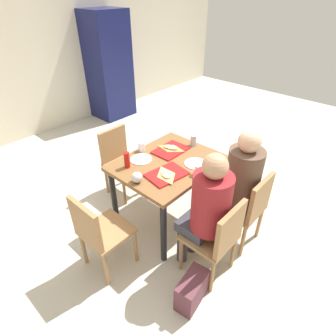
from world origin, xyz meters
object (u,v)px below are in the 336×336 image
Objects in this scene: plastic_cup_b at (198,170)px; foil_bundle at (137,177)px; chair_near_left at (218,236)px; person_in_brown_jacket at (239,179)px; tray_red_near at (167,174)px; handbag at (192,290)px; main_table at (168,171)px; drink_fridge at (109,66)px; chair_far_side at (119,157)px; chair_left_end at (98,231)px; condiment_bottle at (127,160)px; pizza_slice_a at (166,174)px; tray_red_far at (171,150)px; paper_plate_near_edge at (196,163)px; person_in_red at (207,207)px; soda_can at (193,140)px; paper_plate_center at (141,159)px; plastic_cup_a at (142,147)px; chair_near_right at (248,206)px.

plastic_cup_b is 0.57m from foil_bundle.
person_in_brown_jacket is (0.51, 0.14, 0.25)m from chair_near_left.
tray_red_near reaches higher than handbag.
drink_fridge is (1.50, 2.85, 0.30)m from main_table.
plastic_cup_b is at bearing 57.75° from chair_near_left.
tray_red_near is at bearing 134.63° from plastic_cup_b.
chair_far_side is 1.00m from tray_red_near.
chair_near_left is (-0.26, -0.80, -0.17)m from main_table.
plastic_cup_b reaches higher than handbag.
chair_left_end is 2.31× the size of tray_red_near.
chair_near_left is 5.19× the size of condiment_bottle.
drink_fridge reaches higher than pizza_slice_a.
main_table is 0.86m from chair_near_left.
tray_red_far is 1.64× the size of paper_plate_near_edge.
handbag is (-0.79, -0.94, -0.63)m from tray_red_far.
chair_far_side is at bearing 80.04° from person_in_red.
soda_can is at bearing -110.56° from drink_fridge.
handbag is 0.17× the size of drink_fridge.
chair_near_left reaches higher than paper_plate_near_edge.
person_in_brown_jacket is at bearing -76.63° from paper_plate_near_edge.
chair_left_end is 0.83m from paper_plate_center.
paper_plate_center is at bearing 84.31° from chair_near_left.
condiment_bottle reaches higher than plastic_cup_a.
chair_near_left is at bearing -95.09° from pizza_slice_a.
drink_fridge is (1.75, 3.51, 0.22)m from person_in_red.
chair_near_right is 2.60× the size of handbag.
plastic_cup_a and plastic_cup_b have the same top height.
drink_fridge reaches higher than plastic_cup_b.
handbag is at bearing -141.25° from soda_can.
person_in_red is 1.04m from plastic_cup_a.
chair_far_side is 1.00× the size of chair_left_end.
drink_fridge is at bearing 60.16° from handbag.
person_in_brown_jacket is 0.71m from soda_can.
pizza_slice_a is 0.79× the size of handbag.
chair_near_right reaches higher than main_table.
handbag is at bearing -156.05° from person_in_red.
chair_left_end is (-0.64, 0.80, 0.00)m from chair_near_left.
chair_far_side is at bearing 41.72° from chair_left_end.
paper_plate_near_edge is (-0.10, 0.57, 0.28)m from chair_near_right.
person_in_red is at bearing -85.05° from condiment_bottle.
handbag is at bearing -116.42° from plastic_cup_a.
pizza_slice_a is (-0.46, 0.64, 0.30)m from chair_near_right.
tray_red_near is at bearing -100.75° from chair_far_side.
plastic_cup_a reaches higher than pizza_slice_a.
tray_red_near reaches higher than main_table.
chair_near_right is 2.31× the size of tray_red_near.
soda_can reaches higher than handbag.
person_in_brown_jacket reaches higher than paper_plate_near_edge.
plastic_cup_b is 1.00× the size of foil_bundle.
foil_bundle reaches higher than chair_far_side.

